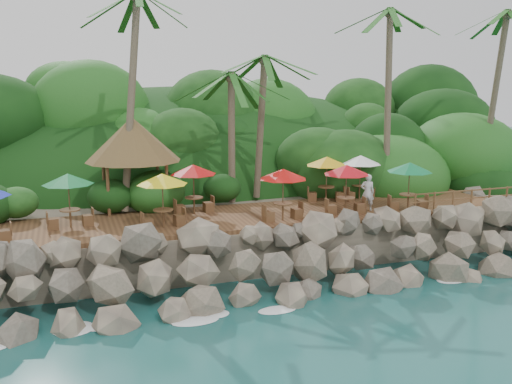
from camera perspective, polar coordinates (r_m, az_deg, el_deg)
name	(u,v)px	position (r m, az deg, el deg)	size (l,w,h in m)	color
ground	(305,305)	(22.88, 4.91, -11.22)	(140.00, 140.00, 0.00)	#19514F
land_base	(207,199)	(37.15, -4.95, -0.68)	(32.00, 25.20, 2.10)	gray
jungle_hill	(184,193)	(44.54, -7.23, -0.10)	(44.80, 28.00, 15.40)	#143811
seawall	(286,262)	(24.20, 3.06, -7.00)	(29.00, 4.00, 2.30)	gray
terrace	(256,216)	(27.52, 0.00, -2.45)	(26.00, 5.00, 0.20)	brown
jungle_foliage	(211,218)	(36.44, -4.54, -2.61)	(44.00, 16.00, 12.00)	#143811
foam_line	(302,301)	(23.12, 4.61, -10.88)	(25.20, 0.80, 0.06)	white
palms	(258,15)	(29.97, 0.18, 17.36)	(35.75, 7.05, 13.81)	brown
palapa	(133,139)	(28.95, -12.29, 5.19)	(4.75, 4.75, 4.60)	brown
dining_clusters	(248,175)	(26.71, -0.83, 1.73)	(21.49, 5.43, 2.41)	brown
railing	(471,197)	(30.52, 20.83, -0.47)	(7.20, 0.10, 1.00)	brown
waiter	(367,192)	(28.59, 11.13, -0.04)	(0.67, 0.44, 1.85)	silver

